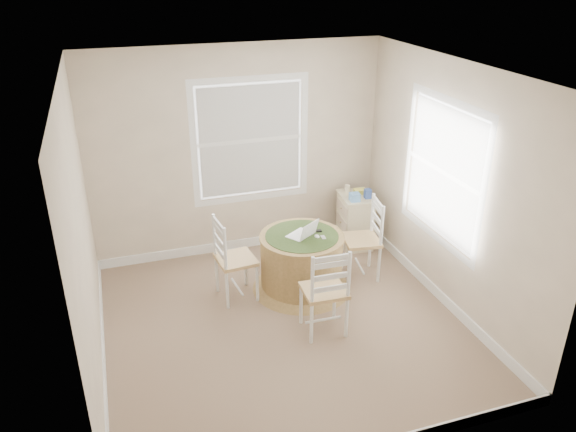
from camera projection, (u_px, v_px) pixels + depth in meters
name	position (u px, v px, depth m)	size (l,w,h in m)	color
room	(295.00, 202.00, 5.46)	(3.64, 3.64, 2.64)	#8B6E58
round_table	(302.00, 260.00, 6.32)	(1.12, 1.12, 0.68)	#A47E49
chair_left	(236.00, 259.00, 6.12)	(0.42, 0.40, 0.95)	white
chair_near	(324.00, 290.00, 5.55)	(0.42, 0.40, 0.95)	white
chair_right	(361.00, 240.00, 6.54)	(0.42, 0.40, 0.95)	white
laptop	(303.00, 234.00, 6.18)	(0.39, 0.38, 0.21)	white
mouse	(317.00, 236.00, 6.17)	(0.05, 0.08, 0.03)	white
phone	(323.00, 238.00, 6.15)	(0.04, 0.09, 0.02)	#B7BABF
keys	(319.00, 231.00, 6.28)	(0.06, 0.05, 0.03)	black
corner_chest	(355.00, 220.00, 7.30)	(0.44, 0.57, 0.70)	beige
tissue_box	(355.00, 197.00, 7.00)	(0.12, 0.12, 0.10)	#5D95D6
box_yellow	(360.00, 192.00, 7.20)	(0.15, 0.10, 0.06)	#E2DD4F
box_blue	(367.00, 193.00, 7.07)	(0.08, 0.08, 0.12)	#324D96
cup_cream	(348.00, 189.00, 7.25)	(0.07, 0.07, 0.09)	beige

